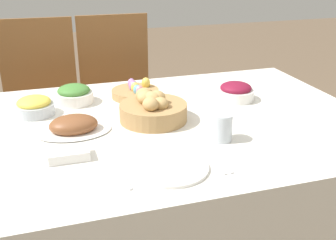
% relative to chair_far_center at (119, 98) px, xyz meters
% --- Properties ---
extents(dining_table, '(1.64, 1.14, 0.74)m').
position_rel_chair_far_center_xyz_m(dining_table, '(0.02, -0.89, -0.16)').
color(dining_table, silver).
rests_on(dining_table, ground).
extents(chair_far_center, '(0.43, 0.43, 1.01)m').
position_rel_chair_far_center_xyz_m(chair_far_center, '(0.00, 0.00, 0.00)').
color(chair_far_center, brown).
rests_on(chair_far_center, ground).
extents(chair_far_left, '(0.44, 0.44, 1.01)m').
position_rel_chair_far_center_xyz_m(chair_far_left, '(-0.44, -0.00, 0.00)').
color(chair_far_left, brown).
rests_on(chair_far_left, ground).
extents(bread_basket, '(0.27, 0.27, 0.12)m').
position_rel_chair_far_center_xyz_m(bread_basket, '(-0.02, -0.87, 0.25)').
color(bread_basket, '#AD8451').
rests_on(bread_basket, dining_table).
extents(egg_basket, '(0.21, 0.21, 0.08)m').
position_rel_chair_far_center_xyz_m(egg_basket, '(-0.02, -0.58, 0.23)').
color(egg_basket, '#AD8451').
rests_on(egg_basket, dining_table).
extents(ham_platter, '(0.27, 0.19, 0.07)m').
position_rel_chair_far_center_xyz_m(ham_platter, '(-0.33, -0.89, 0.23)').
color(ham_platter, white).
rests_on(ham_platter, dining_table).
extents(pineapple_bowl, '(0.16, 0.16, 0.08)m').
position_rel_chair_far_center_xyz_m(pineapple_bowl, '(-0.47, -0.67, 0.24)').
color(pineapple_bowl, silver).
rests_on(pineapple_bowl, dining_table).
extents(green_salad_bowl, '(0.16, 0.16, 0.08)m').
position_rel_chair_far_center_xyz_m(green_salad_bowl, '(-0.30, -0.57, 0.24)').
color(green_salad_bowl, white).
rests_on(green_salad_bowl, dining_table).
extents(beet_salad_bowl, '(0.16, 0.16, 0.08)m').
position_rel_chair_far_center_xyz_m(beet_salad_bowl, '(0.39, -0.75, 0.24)').
color(beet_salad_bowl, white).
rests_on(beet_salad_bowl, dining_table).
extents(dinner_plate, '(0.24, 0.24, 0.01)m').
position_rel_chair_far_center_xyz_m(dinner_plate, '(-0.08, -1.27, 0.21)').
color(dinner_plate, white).
rests_on(dinner_plate, dining_table).
extents(fork, '(0.02, 0.17, 0.00)m').
position_rel_chair_far_center_xyz_m(fork, '(-0.23, -1.27, 0.21)').
color(fork, silver).
rests_on(fork, dining_table).
extents(knife, '(0.02, 0.17, 0.00)m').
position_rel_chair_far_center_xyz_m(knife, '(0.07, -1.27, 0.21)').
color(knife, silver).
rests_on(knife, dining_table).
extents(spoon, '(0.02, 0.17, 0.00)m').
position_rel_chair_far_center_xyz_m(spoon, '(0.10, -1.27, 0.21)').
color(spoon, silver).
rests_on(spoon, dining_table).
extents(drinking_cup, '(0.08, 0.08, 0.10)m').
position_rel_chair_far_center_xyz_m(drinking_cup, '(0.16, -1.12, 0.25)').
color(drinking_cup, silver).
rests_on(drinking_cup, dining_table).
extents(butter_dish, '(0.13, 0.08, 0.03)m').
position_rel_chair_far_center_xyz_m(butter_dish, '(-0.37, -1.10, 0.22)').
color(butter_dish, white).
rests_on(butter_dish, dining_table).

